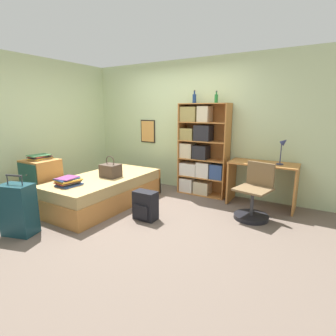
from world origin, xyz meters
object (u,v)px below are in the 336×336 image
at_px(book_stack_on_bed, 68,181).
at_px(bottle_green, 194,98).
at_px(handbag, 111,170).
at_px(suitcase, 18,210).
at_px(magazine_pile_on_dresser, 40,157).
at_px(backpack, 145,206).
at_px(bottle_brown, 216,98).
at_px(desk_chair, 253,201).
at_px(bed, 105,190).
at_px(dresser, 42,183).
at_px(desk, 262,177).
at_px(desk_lamp, 283,146).
at_px(bookcase, 199,152).

bearing_deg(book_stack_on_bed, bottle_green, 62.84).
height_order(handbag, suitcase, handbag).
distance_m(magazine_pile_on_dresser, bottle_green, 2.96).
bearing_deg(magazine_pile_on_dresser, backpack, 11.80).
relative_size(suitcase, backpack, 1.86).
bearing_deg(bottle_brown, desk_chair, -36.78).
xyz_separation_m(book_stack_on_bed, bottle_green, (1.09, 2.13, 1.28)).
distance_m(bed, dresser, 1.07).
xyz_separation_m(desk, desk_chair, (0.01, -0.61, -0.26)).
relative_size(desk_chair, backpack, 1.93).
xyz_separation_m(suitcase, bottle_brown, (1.61, 2.84, 1.49)).
height_order(desk, desk_chair, desk_chair).
distance_m(suitcase, desk_lamp, 3.98).
relative_size(desk_lamp, backpack, 1.01).
height_order(bed, desk, desk).
bearing_deg(desk, bottle_brown, 174.53).
height_order(book_stack_on_bed, bottle_green, bottle_green).
height_order(book_stack_on_bed, desk_lamp, desk_lamp).
relative_size(dresser, desk, 0.73).
bearing_deg(handbag, desk, 29.30).
xyz_separation_m(magazine_pile_on_dresser, desk_chair, (3.29, 1.29, -0.58)).
bearing_deg(book_stack_on_bed, magazine_pile_on_dresser, 172.96).
bearing_deg(bottle_brown, suitcase, -119.55).
relative_size(bed, desk, 1.86).
bearing_deg(handbag, dresser, -147.00).
xyz_separation_m(suitcase, desk, (2.52, 2.75, 0.18)).
relative_size(suitcase, magazine_pile_on_dresser, 2.16).
distance_m(handbag, bottle_brown, 2.27).
distance_m(book_stack_on_bed, bottle_green, 2.72).
xyz_separation_m(book_stack_on_bed, dresser, (-0.80, 0.08, -0.16)).
bearing_deg(bottle_brown, bookcase, -178.77).
bearing_deg(book_stack_on_bed, dresser, 174.31).
bearing_deg(dresser, handbag, 33.00).
relative_size(dresser, bottle_brown, 3.80).
distance_m(book_stack_on_bed, desk, 3.17).
height_order(book_stack_on_bed, desk, desk).
distance_m(bookcase, desk, 1.26).
bearing_deg(desk_chair, backpack, -147.23).
distance_m(handbag, bottle_green, 2.07).
relative_size(handbag, backpack, 0.84).
bearing_deg(backpack, desk, 47.48).
bearing_deg(suitcase, bottle_green, 68.19).
xyz_separation_m(bookcase, bottle_green, (-0.15, 0.05, 1.01)).
bearing_deg(suitcase, desk, 47.49).
xyz_separation_m(bed, magazine_pile_on_dresser, (-0.89, -0.58, 0.60)).
distance_m(bookcase, bottle_green, 1.03).
xyz_separation_m(magazine_pile_on_dresser, bookcase, (2.06, 1.98, -0.02)).
distance_m(dresser, desk_chair, 3.53).
xyz_separation_m(handbag, bottle_green, (0.90, 1.41, 1.23)).
xyz_separation_m(desk, backpack, (-1.37, -1.50, -0.30)).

